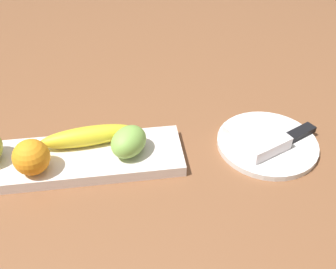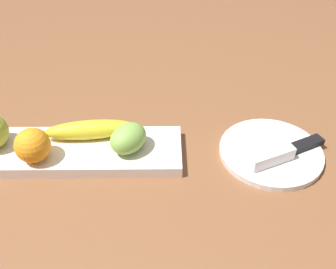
# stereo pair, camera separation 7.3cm
# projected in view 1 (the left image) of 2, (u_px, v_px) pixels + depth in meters

# --- Properties ---
(ground_plane) EXTENTS (2.40, 2.40, 0.00)m
(ground_plane) POSITION_uv_depth(u_px,v_px,m) (81.00, 161.00, 0.75)
(ground_plane) COLOR brown
(fruit_tray) EXTENTS (0.46, 0.13, 0.02)m
(fruit_tray) POSITION_uv_depth(u_px,v_px,m) (63.00, 160.00, 0.73)
(fruit_tray) COLOR white
(fruit_tray) RESTS_ON ground_plane
(banana) EXTENTS (0.19, 0.06, 0.04)m
(banana) POSITION_uv_depth(u_px,v_px,m) (88.00, 136.00, 0.74)
(banana) COLOR yellow
(banana) RESTS_ON fruit_tray
(orange_near_apple) EXTENTS (0.07, 0.07, 0.07)m
(orange_near_apple) POSITION_uv_depth(u_px,v_px,m) (31.00, 157.00, 0.68)
(orange_near_apple) COLOR orange
(orange_near_apple) RESTS_ON fruit_tray
(grape_bunch) EXTENTS (0.10, 0.10, 0.05)m
(grape_bunch) POSITION_uv_depth(u_px,v_px,m) (129.00, 142.00, 0.72)
(grape_bunch) COLOR #83B94E
(grape_bunch) RESTS_ON fruit_tray
(dinner_plate) EXTENTS (0.20, 0.20, 0.01)m
(dinner_plate) POSITION_uv_depth(u_px,v_px,m) (267.00, 143.00, 0.78)
(dinner_plate) COLOR white
(dinner_plate) RESTS_ON ground_plane
(folded_napkin) EXTENTS (0.13, 0.13, 0.03)m
(folded_napkin) POSITION_uv_depth(u_px,v_px,m) (256.00, 137.00, 0.77)
(folded_napkin) COLOR white
(folded_napkin) RESTS_ON dinner_plate
(knife) EXTENTS (0.17, 0.10, 0.01)m
(knife) POSITION_uv_depth(u_px,v_px,m) (292.00, 138.00, 0.78)
(knife) COLOR silver
(knife) RESTS_ON dinner_plate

